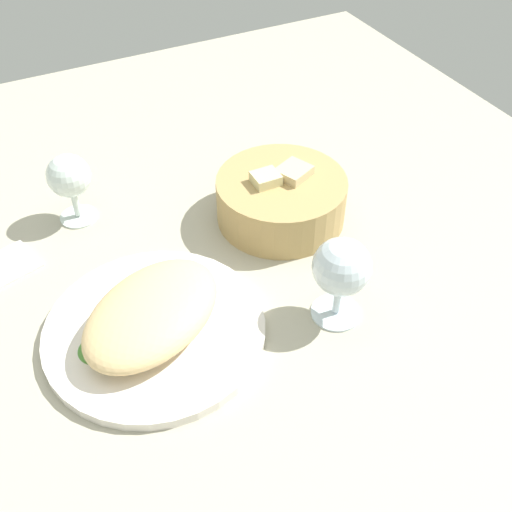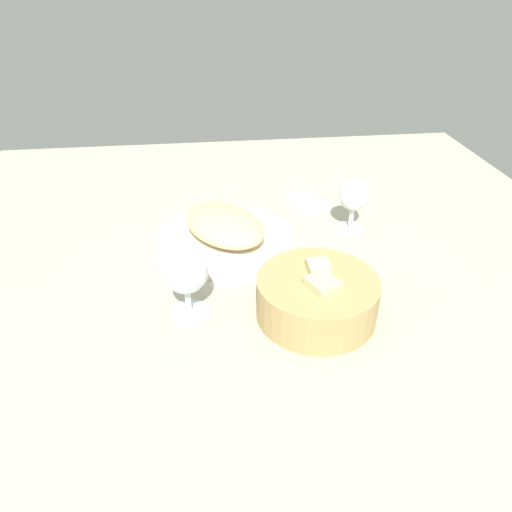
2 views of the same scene
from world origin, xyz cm
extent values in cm
cube|color=#ABA690|center=(0.00, 0.00, -1.00)|extent=(140.00, 140.00, 2.00)
cylinder|color=silver|center=(-8.42, -6.73, 0.70)|extent=(27.88, 27.88, 1.40)
ellipsoid|color=#E8C384|center=(-8.42, -6.73, 3.97)|extent=(24.05, 21.66, 5.14)
cone|color=#478533|center=(-15.78, -7.06, 1.94)|extent=(4.76, 4.76, 1.08)
cylinder|color=tan|center=(16.74, 6.42, 3.49)|extent=(19.43, 19.43, 6.99)
cube|color=beige|center=(18.81, 6.59, 6.12)|extent=(5.92, 5.68, 4.64)
cube|color=beige|center=(14.37, 6.94, 6.60)|extent=(3.87, 3.48, 3.85)
cylinder|color=silver|center=(13.76, -14.12, 0.30)|extent=(6.52, 6.52, 0.60)
cylinder|color=silver|center=(13.76, -14.12, 2.69)|extent=(1.00, 1.00, 4.19)
sphere|color=silver|center=(13.76, -14.12, 8.47)|extent=(7.37, 7.37, 7.37)
cylinder|color=silver|center=(-10.96, 20.42, 0.30)|extent=(5.71, 5.71, 0.60)
cylinder|color=silver|center=(-10.96, 20.42, 2.61)|extent=(1.00, 1.00, 4.01)
sphere|color=silver|center=(-10.96, 20.42, 7.83)|extent=(6.44, 6.44, 6.44)
camera|label=1|loc=(-19.48, -56.74, 60.19)|focal=42.94mm
camera|label=2|loc=(75.61, -10.58, 50.07)|focal=33.36mm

